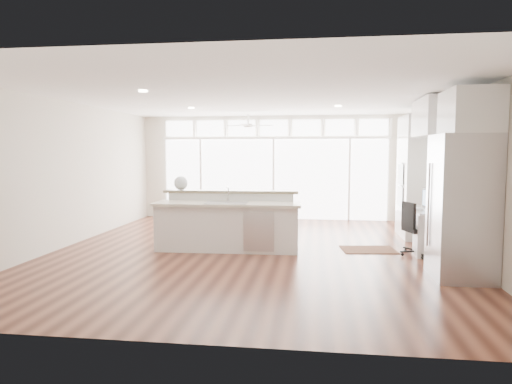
# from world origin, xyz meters

# --- Properties ---
(floor) EXTENTS (7.00, 8.00, 0.02)m
(floor) POSITION_xyz_m (0.00, 0.00, -0.01)
(floor) COLOR #3E1C13
(floor) RESTS_ON ground
(ceiling) EXTENTS (7.00, 8.00, 0.02)m
(ceiling) POSITION_xyz_m (0.00, 0.00, 2.70)
(ceiling) COLOR white
(ceiling) RESTS_ON wall_back
(wall_back) EXTENTS (7.00, 0.04, 2.70)m
(wall_back) POSITION_xyz_m (0.00, 4.00, 1.35)
(wall_back) COLOR beige
(wall_back) RESTS_ON floor
(wall_front) EXTENTS (7.00, 0.04, 2.70)m
(wall_front) POSITION_xyz_m (0.00, -4.00, 1.35)
(wall_front) COLOR beige
(wall_front) RESTS_ON floor
(wall_left) EXTENTS (0.04, 8.00, 2.70)m
(wall_left) POSITION_xyz_m (-3.50, 0.00, 1.35)
(wall_left) COLOR beige
(wall_left) RESTS_ON floor
(wall_right) EXTENTS (0.04, 8.00, 2.70)m
(wall_right) POSITION_xyz_m (3.50, 0.00, 1.35)
(wall_right) COLOR beige
(wall_right) RESTS_ON floor
(glass_wall) EXTENTS (5.80, 0.06, 2.08)m
(glass_wall) POSITION_xyz_m (0.00, 3.94, 1.05)
(glass_wall) COLOR white
(glass_wall) RESTS_ON wall_back
(transom_row) EXTENTS (5.90, 0.06, 0.40)m
(transom_row) POSITION_xyz_m (0.00, 3.94, 2.38)
(transom_row) COLOR white
(transom_row) RESTS_ON wall_back
(desk_window) EXTENTS (0.04, 0.85, 0.85)m
(desk_window) POSITION_xyz_m (3.46, 0.30, 1.55)
(desk_window) COLOR white
(desk_window) RESTS_ON wall_right
(ceiling_fan) EXTENTS (1.16, 1.16, 0.32)m
(ceiling_fan) POSITION_xyz_m (-0.50, 2.80, 2.48)
(ceiling_fan) COLOR white
(ceiling_fan) RESTS_ON ceiling
(recessed_lights) EXTENTS (3.40, 3.00, 0.02)m
(recessed_lights) POSITION_xyz_m (0.00, 0.20, 2.68)
(recessed_lights) COLOR #F3E6CE
(recessed_lights) RESTS_ON ceiling
(oven_cabinet) EXTENTS (0.64, 1.20, 2.50)m
(oven_cabinet) POSITION_xyz_m (3.17, 1.80, 1.25)
(oven_cabinet) COLOR white
(oven_cabinet) RESTS_ON floor
(desk_nook) EXTENTS (0.72, 1.30, 0.76)m
(desk_nook) POSITION_xyz_m (3.13, 0.30, 0.38)
(desk_nook) COLOR white
(desk_nook) RESTS_ON floor
(upper_cabinets) EXTENTS (0.64, 1.30, 0.64)m
(upper_cabinets) POSITION_xyz_m (3.17, 0.30, 2.35)
(upper_cabinets) COLOR white
(upper_cabinets) RESTS_ON wall_right
(refrigerator) EXTENTS (0.76, 0.90, 2.00)m
(refrigerator) POSITION_xyz_m (3.11, -1.35, 1.00)
(refrigerator) COLOR #B3B3B8
(refrigerator) RESTS_ON floor
(fridge_cabinet) EXTENTS (0.64, 0.90, 0.60)m
(fridge_cabinet) POSITION_xyz_m (3.17, -1.35, 2.30)
(fridge_cabinet) COLOR white
(fridge_cabinet) RESTS_ON wall_right
(framed_photos) EXTENTS (0.06, 0.22, 0.80)m
(framed_photos) POSITION_xyz_m (3.46, 0.92, 1.40)
(framed_photos) COLOR black
(framed_photos) RESTS_ON wall_right
(kitchen_island) EXTENTS (2.66, 1.07, 1.04)m
(kitchen_island) POSITION_xyz_m (-0.46, 0.02, 0.52)
(kitchen_island) COLOR white
(kitchen_island) RESTS_ON floor
(rug) EXTENTS (1.02, 0.80, 0.01)m
(rug) POSITION_xyz_m (2.05, 0.34, 0.01)
(rug) COLOR #351A10
(rug) RESTS_ON floor
(office_chair) EXTENTS (0.58, 0.56, 0.90)m
(office_chair) POSITION_xyz_m (2.86, 0.02, 0.45)
(office_chair) COLOR black
(office_chair) RESTS_ON floor
(fishbowl) EXTENTS (0.28, 0.28, 0.26)m
(fishbowl) POSITION_xyz_m (-1.42, 0.39, 1.17)
(fishbowl) COLOR silver
(fishbowl) RESTS_ON kitchen_island
(monitor) EXTENTS (0.14, 0.46, 0.38)m
(monitor) POSITION_xyz_m (3.05, 0.30, 0.95)
(monitor) COLOR black
(monitor) RESTS_ON desk_nook
(keyboard) EXTENTS (0.15, 0.36, 0.02)m
(keyboard) POSITION_xyz_m (2.88, 0.30, 0.77)
(keyboard) COLOR silver
(keyboard) RESTS_ON desk_nook
(potted_plant) EXTENTS (0.29, 0.32, 0.24)m
(potted_plant) POSITION_xyz_m (3.17, 1.80, 2.62)
(potted_plant) COLOR #2E5C27
(potted_plant) RESTS_ON oven_cabinet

